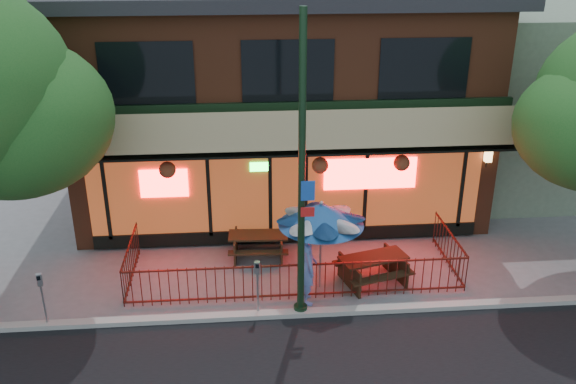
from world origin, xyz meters
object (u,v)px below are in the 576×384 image
picnic_table_right (373,265)px  parking_meter_near (257,279)px  picnic_table_left (258,242)px  street_light (302,191)px  patio_umbrella (321,214)px  pedestrian (307,266)px  parking_meter_far (42,291)px

picnic_table_right → parking_meter_near: bearing=-157.5°
picnic_table_left → picnic_table_right: size_ratio=0.84×
street_light → patio_umbrella: bearing=61.5°
street_light → picnic_table_left: size_ratio=4.17×
street_light → pedestrian: 2.25m
patio_umbrella → pedestrian: size_ratio=1.24×
pedestrian → parking_meter_near: bearing=107.4°
street_light → pedestrian: (0.20, 0.50, -2.19)m
pedestrian → parking_meter_far: pedestrian is taller
pedestrian → parking_meter_far: (-6.01, -0.56, -0.02)m
patio_umbrella → street_light: bearing=-118.5°
patio_umbrella → parking_meter_near: patio_umbrella is taller
parking_meter_far → parking_meter_near: bearing=0.8°
parking_meter_near → patio_umbrella: bearing=34.5°
parking_meter_near → pedestrian: bearing=22.6°
picnic_table_right → parking_meter_far: (-7.79, -1.30, 0.46)m
parking_meter_near → parking_meter_far: 4.81m
patio_umbrella → parking_meter_near: bearing=-145.5°
street_light → parking_meter_near: size_ratio=4.90×
street_light → picnic_table_right: street_light is taller
patio_umbrella → pedestrian: 1.29m
picnic_table_left → picnic_table_right: (2.87, -1.57, 0.03)m
street_light → pedestrian: street_light is taller
parking_meter_far → picnic_table_right: bearing=9.5°
patio_umbrella → parking_meter_far: size_ratio=1.72×
picnic_table_right → patio_umbrella: bearing=-174.4°
street_light → picnic_table_right: 3.55m
pedestrian → parking_meter_near: pedestrian is taller
street_light → picnic_table_right: bearing=32.0°
picnic_table_left → pedestrian: 2.59m
street_light → patio_umbrella: 1.68m
patio_umbrella → parking_meter_far: 6.61m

